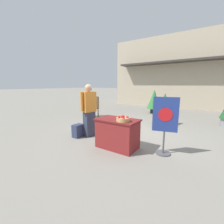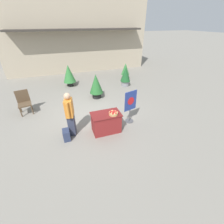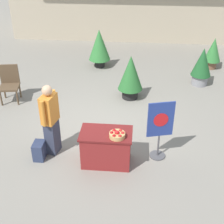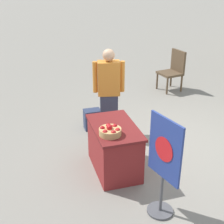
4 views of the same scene
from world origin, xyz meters
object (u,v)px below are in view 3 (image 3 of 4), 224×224
(potted_plant_near_left, at_px, (213,51))
(backpack, at_px, (39,151))
(display_table, at_px, (106,147))
(patio_chair, at_px, (9,82))
(potted_plant_near_right, at_px, (131,75))
(apple_basket, at_px, (117,135))
(potted_plant_far_right, at_px, (202,65))
(potted_plant_far_left, at_px, (99,46))
(poster_board, at_px, (160,128))
(person_visitor, at_px, (50,119))

(potted_plant_near_left, bearing_deg, backpack, -130.25)
(display_table, bearing_deg, patio_chair, 140.22)
(potted_plant_near_right, bearing_deg, backpack, -121.76)
(display_table, distance_m, backpack, 1.54)
(apple_basket, relative_size, backpack, 0.79)
(potted_plant_near_right, distance_m, potted_plant_far_right, 2.54)
(potted_plant_near_right, xyz_separation_m, potted_plant_far_left, (-1.23, 2.35, 0.05))
(potted_plant_near_right, bearing_deg, display_table, -97.29)
(backpack, xyz_separation_m, potted_plant_near_left, (4.82, 5.69, 0.44))
(display_table, xyz_separation_m, poster_board, (1.15, 0.31, 0.38))
(potted_plant_near_left, bearing_deg, potted_plant_far_left, -176.68)
(apple_basket, relative_size, poster_board, 0.23)
(potted_plant_far_left, bearing_deg, apple_basket, -79.00)
(apple_basket, bearing_deg, display_table, 150.39)
(backpack, height_order, potted_plant_far_left, potted_plant_far_left)
(apple_basket, distance_m, poster_board, 1.01)
(person_visitor, bearing_deg, poster_board, 12.98)
(display_table, distance_m, patio_chair, 4.14)
(poster_board, relative_size, potted_plant_near_left, 1.25)
(potted_plant_far_right, height_order, potted_plant_near_left, potted_plant_far_right)
(apple_basket, distance_m, backpack, 1.89)
(display_table, bearing_deg, potted_plant_far_left, 98.76)
(patio_chair, xyz_separation_m, potted_plant_far_right, (5.84, 1.59, 0.08))
(apple_basket, xyz_separation_m, patio_chair, (-3.42, 2.78, -0.26))
(person_visitor, bearing_deg, apple_basket, -3.08)
(apple_basket, height_order, patio_chair, patio_chair)
(apple_basket, height_order, poster_board, poster_board)
(display_table, relative_size, person_visitor, 0.65)
(apple_basket, xyz_separation_m, potted_plant_far_left, (-1.08, 5.58, -0.05))
(poster_board, bearing_deg, display_table, -89.69)
(apple_basket, height_order, potted_plant_near_left, potted_plant_near_left)
(backpack, bearing_deg, apple_basket, -4.21)
(backpack, height_order, potted_plant_far_right, potted_plant_far_right)
(potted_plant_near_right, xyz_separation_m, potted_plant_far_right, (2.27, 1.14, -0.08))
(display_table, relative_size, apple_basket, 3.37)
(backpack, xyz_separation_m, potted_plant_far_right, (4.19, 4.25, 0.47))
(person_visitor, height_order, potted_plant_near_left, person_visitor)
(potted_plant_near_right, bearing_deg, person_visitor, -120.66)
(apple_basket, relative_size, person_visitor, 0.19)
(apple_basket, height_order, potted_plant_near_right, potted_plant_near_right)
(potted_plant_near_left, relative_size, potted_plant_far_left, 0.81)
(backpack, bearing_deg, potted_plant_near_left, 49.75)
(patio_chair, bearing_deg, potted_plant_far_left, 130.00)
(apple_basket, bearing_deg, patio_chair, 140.87)
(apple_basket, xyz_separation_m, backpack, (-1.77, 0.13, -0.65))
(potted_plant_far_right, height_order, potted_plant_far_left, potted_plant_far_left)
(apple_basket, distance_m, person_visitor, 1.58)
(backpack, xyz_separation_m, potted_plant_far_left, (0.69, 5.45, 0.60))
(potted_plant_near_right, relative_size, potted_plant_far_right, 1.08)
(backpack, bearing_deg, potted_plant_near_right, 58.24)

